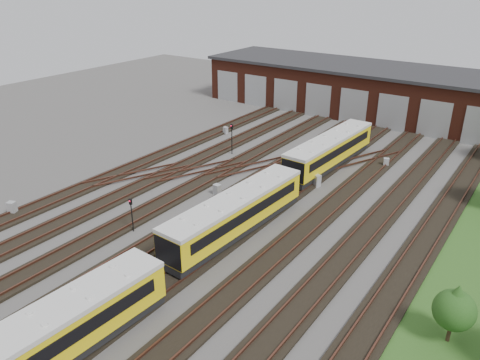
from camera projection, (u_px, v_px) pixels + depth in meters
The scene contains 14 objects.
ground at pixel (193, 241), 34.24m from camera, with size 120.00×120.00×0.00m, color #494644.
track_network at pixel (197, 236), 34.72m from camera, with size 30.40×70.00×0.33m.
maintenance_shed at pixel (386, 92), 62.75m from camera, with size 51.00×12.50×6.35m.
metro_train at pixel (236, 213), 34.38m from camera, with size 3.16×45.97×2.86m.
signal_mast_0 at pixel (131, 211), 34.80m from camera, with size 0.23×0.22×2.74m.
signal_mast_1 at pixel (232, 135), 49.65m from camera, with size 0.29×0.27×3.32m.
signal_mast_2 at pixel (353, 132), 51.68m from camera, with size 0.27×0.26×2.74m.
signal_mast_3 at pixel (310, 159), 44.69m from camera, with size 0.23×0.21×2.54m.
relay_cabinet_0 at pixel (12, 208), 37.87m from camera, with size 0.64×0.53×1.06m, color #9EA0A3.
relay_cabinet_1 at pixel (225, 130), 56.50m from camera, with size 0.52×0.43×0.86m, color #9EA0A3.
relay_cabinet_2 at pixel (217, 190), 41.06m from camera, with size 0.60×0.50×1.00m, color #9EA0A3.
relay_cabinet_3 at pixel (386, 162), 47.08m from camera, with size 0.53×0.44×0.89m, color #9EA0A3.
relay_cabinet_4 at pixel (317, 180), 42.72m from camera, with size 0.68×0.56×1.13m, color #9EA0A3.
tree_3 at pixel (455, 306), 24.04m from camera, with size 2.20×2.20×3.64m.
Camera 1 is at (19.72, -22.07, 18.12)m, focal length 35.00 mm.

